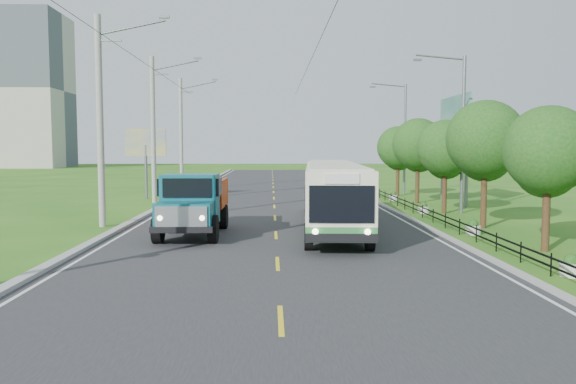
{
  "coord_description": "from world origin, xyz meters",
  "views": [
    {
      "loc": [
        -0.2,
        -17.97,
        3.75
      ],
      "look_at": [
        0.51,
        5.8,
        1.9
      ],
      "focal_mm": 35.0,
      "sensor_mm": 36.0,
      "label": 1
    }
  ],
  "objects_px": {
    "streetlight_mid": "(460,128)",
    "pole_near": "(101,120)",
    "pole_far": "(182,133)",
    "tree_fourth": "(445,151)",
    "tree_second": "(548,155)",
    "planter_far": "(393,197)",
    "billboard_left": "(146,147)",
    "tree_back": "(398,150)",
    "streetlight_far": "(403,134)",
    "pole_mid": "(154,129)",
    "billboard_right": "(455,125)",
    "planter_mid": "(423,208)",
    "dump_truck": "(194,200)",
    "tree_fifth": "(418,147)",
    "tree_third": "(485,143)",
    "bus": "(333,190)",
    "planter_near": "(473,228)",
    "planter_front": "(571,267)"
  },
  "relations": [
    {
      "from": "tree_fourth",
      "to": "pole_far",
      "type": "bearing_deg",
      "value": 133.85
    },
    {
      "from": "pole_mid",
      "to": "planter_far",
      "type": "height_order",
      "value": "pole_mid"
    },
    {
      "from": "streetlight_mid",
      "to": "streetlight_far",
      "type": "relative_size",
      "value": 1.0
    },
    {
      "from": "pole_far",
      "to": "tree_fourth",
      "type": "distance_m",
      "value": 26.2
    },
    {
      "from": "tree_fourth",
      "to": "tree_back",
      "type": "xyz_separation_m",
      "value": [
        0.0,
        12.0,
        0.07
      ]
    },
    {
      "from": "tree_fourth",
      "to": "billboard_right",
      "type": "relative_size",
      "value": 0.74
    },
    {
      "from": "pole_mid",
      "to": "bus",
      "type": "height_order",
      "value": "pole_mid"
    },
    {
      "from": "streetlight_far",
      "to": "billboard_left",
      "type": "bearing_deg",
      "value": -168.77
    },
    {
      "from": "tree_fourth",
      "to": "tree_fifth",
      "type": "relative_size",
      "value": 0.93
    },
    {
      "from": "tree_second",
      "to": "streetlight_mid",
      "type": "distance_m",
      "value": 11.97
    },
    {
      "from": "tree_back",
      "to": "planter_mid",
      "type": "bearing_deg",
      "value": -95.91
    },
    {
      "from": "planter_mid",
      "to": "dump_truck",
      "type": "relative_size",
      "value": 0.1
    },
    {
      "from": "tree_second",
      "to": "planter_mid",
      "type": "xyz_separation_m",
      "value": [
        -1.26,
        11.86,
        -3.23
      ]
    },
    {
      "from": "tree_third",
      "to": "tree_back",
      "type": "bearing_deg",
      "value": 90.0
    },
    {
      "from": "tree_fifth",
      "to": "planter_near",
      "type": "height_order",
      "value": "tree_fifth"
    },
    {
      "from": "pole_mid",
      "to": "tree_fourth",
      "type": "height_order",
      "value": "pole_mid"
    },
    {
      "from": "bus",
      "to": "dump_truck",
      "type": "distance_m",
      "value": 6.72
    },
    {
      "from": "tree_fifth",
      "to": "bus",
      "type": "height_order",
      "value": "tree_fifth"
    },
    {
      "from": "pole_mid",
      "to": "billboard_left",
      "type": "height_order",
      "value": "pole_mid"
    },
    {
      "from": "pole_far",
      "to": "tree_fifth",
      "type": "height_order",
      "value": "pole_far"
    },
    {
      "from": "pole_far",
      "to": "billboard_left",
      "type": "distance_m",
      "value": 9.17
    },
    {
      "from": "bus",
      "to": "billboard_left",
      "type": "bearing_deg",
      "value": 132.57
    },
    {
      "from": "tree_fourth",
      "to": "billboard_left",
      "type": "distance_m",
      "value": 21.72
    },
    {
      "from": "pole_near",
      "to": "pole_mid",
      "type": "height_order",
      "value": "same"
    },
    {
      "from": "tree_fifth",
      "to": "tree_third",
      "type": "bearing_deg",
      "value": -90.0
    },
    {
      "from": "tree_fourth",
      "to": "tree_fifth",
      "type": "bearing_deg",
      "value": 90.0
    },
    {
      "from": "streetlight_far",
      "to": "planter_front",
      "type": "relative_size",
      "value": 13.54
    },
    {
      "from": "tree_third",
      "to": "planter_far",
      "type": "bearing_deg",
      "value": 95.18
    },
    {
      "from": "streetlight_far",
      "to": "planter_far",
      "type": "distance_m",
      "value": 7.84
    },
    {
      "from": "streetlight_mid",
      "to": "streetlight_far",
      "type": "xyz_separation_m",
      "value": [
        0.0,
        14.0,
        0.0
      ]
    },
    {
      "from": "streetlight_far",
      "to": "dump_truck",
      "type": "relative_size",
      "value": 1.41
    },
    {
      "from": "streetlight_far",
      "to": "planter_near",
      "type": "distance_m",
      "value": 22.57
    },
    {
      "from": "tree_third",
      "to": "planter_mid",
      "type": "xyz_separation_m",
      "value": [
        -1.26,
        5.86,
        -3.7
      ]
    },
    {
      "from": "pole_near",
      "to": "tree_fourth",
      "type": "height_order",
      "value": "pole_near"
    },
    {
      "from": "pole_far",
      "to": "tree_back",
      "type": "bearing_deg",
      "value": -20.74
    },
    {
      "from": "tree_second",
      "to": "billboard_right",
      "type": "relative_size",
      "value": 0.73
    },
    {
      "from": "tree_third",
      "to": "tree_fourth",
      "type": "bearing_deg",
      "value": 90.0
    },
    {
      "from": "tree_fifth",
      "to": "planter_front",
      "type": "bearing_deg",
      "value": -93.25
    },
    {
      "from": "pole_far",
      "to": "billboard_left",
      "type": "relative_size",
      "value": 1.92
    },
    {
      "from": "streetlight_far",
      "to": "planter_far",
      "type": "height_order",
      "value": "streetlight_far"
    },
    {
      "from": "pole_far",
      "to": "tree_fifth",
      "type": "relative_size",
      "value": 1.72
    },
    {
      "from": "pole_near",
      "to": "billboard_right",
      "type": "height_order",
      "value": "pole_near"
    },
    {
      "from": "pole_mid",
      "to": "pole_far",
      "type": "xyz_separation_m",
      "value": [
        0.0,
        12.0,
        0.0
      ]
    },
    {
      "from": "tree_back",
      "to": "bus",
      "type": "bearing_deg",
      "value": -112.1
    },
    {
      "from": "pole_far",
      "to": "planter_front",
      "type": "xyz_separation_m",
      "value": [
        16.86,
        -35.0,
        -4.81
      ]
    },
    {
      "from": "planter_far",
      "to": "billboard_left",
      "type": "relative_size",
      "value": 0.13
    },
    {
      "from": "streetlight_mid",
      "to": "pole_near",
      "type": "bearing_deg",
      "value": -165.19
    },
    {
      "from": "planter_far",
      "to": "billboard_right",
      "type": "distance_m",
      "value": 6.58
    },
    {
      "from": "tree_fourth",
      "to": "planter_far",
      "type": "height_order",
      "value": "tree_fourth"
    },
    {
      "from": "tree_fifth",
      "to": "planter_far",
      "type": "distance_m",
      "value": 4.21
    }
  ]
}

